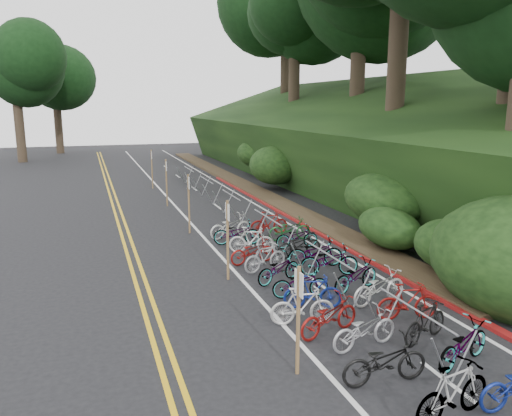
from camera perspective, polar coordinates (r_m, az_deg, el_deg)
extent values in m
plane|color=black|center=(11.11, 0.96, -16.87)|extent=(120.00, 120.00, 0.00)
cube|color=gold|center=(19.93, -14.80, -4.10)|extent=(0.12, 80.00, 0.01)
cube|color=gold|center=(19.95, -13.94, -4.04)|extent=(0.12, 80.00, 0.01)
cube|color=silver|center=(20.36, -5.92, -3.43)|extent=(0.12, 80.00, 0.01)
cube|color=silver|center=(21.64, 4.99, -2.49)|extent=(0.12, 80.00, 0.01)
cube|color=silver|center=(11.00, 21.07, -18.03)|extent=(0.10, 1.60, 0.01)
cube|color=silver|center=(15.59, 6.79, -8.27)|extent=(0.10, 1.60, 0.01)
cube|color=silver|center=(20.90, -0.30, -2.96)|extent=(0.10, 1.60, 0.01)
cube|color=silver|center=(26.52, -4.42, 0.18)|extent=(0.10, 1.60, 0.01)
cube|color=silver|center=(32.27, -7.08, 2.21)|extent=(0.10, 1.60, 0.01)
cube|color=silver|center=(38.09, -8.94, 3.62)|extent=(0.10, 1.60, 0.01)
cube|color=silver|center=(43.97, -10.31, 4.65)|extent=(0.10, 1.60, 0.01)
cube|color=maroon|center=(23.61, 4.15, -1.16)|extent=(0.25, 28.00, 0.10)
cube|color=black|center=(35.51, 9.60, 7.55)|extent=(12.32, 44.00, 9.11)
cube|color=#382819|center=(33.07, -1.47, 2.66)|extent=(1.40, 44.00, 0.16)
ellipsoid|color=#284C19|center=(16.64, 21.29, -3.96)|extent=(2.00, 2.80, 1.60)
ellipsoid|color=#284C19|center=(20.91, 14.33, 1.01)|extent=(2.60, 3.64, 2.08)
ellipsoid|color=#284C19|center=(26.54, 9.52, 4.41)|extent=(2.20, 3.08, 1.76)
ellipsoid|color=#284C19|center=(31.44, 2.05, 4.91)|extent=(3.00, 4.20, 2.40)
ellipsoid|color=#284C19|center=(37.28, -0.23, 6.25)|extent=(2.40, 3.36, 1.92)
ellipsoid|color=#284C19|center=(41.41, -0.29, 7.76)|extent=(2.80, 3.92, 2.24)
ellipsoid|color=#284C19|center=(18.87, 14.97, -2.19)|extent=(1.80, 2.52, 1.44)
ellipsoid|color=#284C19|center=(30.38, 7.32, 6.55)|extent=(3.20, 4.48, 2.56)
cylinder|color=#2D2319|center=(25.57, 15.69, 13.40)|extent=(0.90, 0.90, 7.47)
cylinder|color=#2D2319|center=(33.73, 11.54, 15.15)|extent=(0.95, 0.95, 8.47)
cylinder|color=#2D2319|center=(40.41, 4.36, 13.12)|extent=(0.87, 0.87, 6.97)
ellipsoid|color=black|center=(41.04, 4.51, 21.92)|extent=(9.30, 9.30, 8.83)
cylinder|color=#2D2319|center=(48.79, 3.37, 14.31)|extent=(0.93, 0.93, 7.97)
cylinder|color=#2D2319|center=(51.53, -25.40, 8.35)|extent=(0.85, 0.85, 6.48)
ellipsoid|color=black|center=(51.63, -26.00, 14.87)|extent=(8.86, 8.86, 8.41)
cylinder|color=#2D2319|center=(59.28, -21.64, 8.72)|extent=(0.82, 0.82, 5.98)
ellipsoid|color=black|center=(59.31, -22.04, 13.84)|extent=(7.75, 7.75, 7.36)
cylinder|color=gray|center=(11.36, 17.78, -10.99)|extent=(0.05, 2.61, 0.05)
cylinder|color=gray|center=(10.57, 20.33, -16.07)|extent=(0.53, 0.04, 1.02)
cylinder|color=gray|center=(10.90, 22.71, -15.36)|extent=(0.53, 0.04, 1.02)
cylinder|color=gray|center=(12.32, 13.18, -11.51)|extent=(0.53, 0.04, 1.02)
cylinder|color=gray|center=(12.61, 15.38, -11.08)|extent=(0.53, 0.04, 1.02)
cylinder|color=gray|center=(14.33, 8.27, -5.28)|extent=(0.05, 3.00, 0.05)
cylinder|color=gray|center=(13.23, 9.88, -9.45)|extent=(0.58, 0.04, 1.13)
cylinder|color=gray|center=(13.49, 11.99, -9.11)|extent=(0.58, 0.04, 1.13)
cylinder|color=gray|center=(15.59, 4.94, -6.00)|extent=(0.58, 0.04, 1.13)
cylinder|color=gray|center=(15.82, 6.81, -5.78)|extent=(0.58, 0.04, 1.13)
cylinder|color=gray|center=(18.77, 1.35, -1.07)|extent=(0.05, 3.00, 0.05)
cylinder|color=gray|center=(17.54, 2.05, -3.94)|extent=(0.58, 0.04, 1.13)
cylinder|color=gray|center=(17.74, 3.75, -3.77)|extent=(0.58, 0.04, 1.13)
cylinder|color=gray|center=(20.10, -0.78, -1.89)|extent=(0.58, 0.04, 1.13)
cylinder|color=gray|center=(20.27, 0.72, -1.77)|extent=(0.58, 0.04, 1.13)
cylinder|color=gray|center=(23.43, -2.86, 1.51)|extent=(0.05, 3.00, 0.05)
cylinder|color=gray|center=(22.15, -2.55, -0.61)|extent=(0.58, 0.04, 1.13)
cylinder|color=gray|center=(22.30, -1.16, -0.51)|extent=(0.58, 0.04, 1.13)
cylinder|color=gray|center=(24.79, -4.36, 0.71)|extent=(0.58, 0.04, 1.13)
cylinder|color=gray|center=(24.93, -3.12, 0.79)|extent=(0.58, 0.04, 1.13)
cylinder|color=gray|center=(28.21, -5.67, 3.22)|extent=(0.05, 3.00, 0.05)
cylinder|color=gray|center=(26.89, -5.54, 1.56)|extent=(0.58, 0.04, 1.13)
cylinder|color=gray|center=(27.02, -4.38, 1.63)|extent=(0.58, 0.04, 1.13)
cylinder|color=gray|center=(29.59, -6.79, 2.47)|extent=(0.58, 0.04, 1.13)
cylinder|color=gray|center=(29.70, -5.74, 2.53)|extent=(0.58, 0.04, 1.13)
cylinder|color=gray|center=(33.05, -7.66, 4.43)|extent=(0.05, 3.00, 0.05)
cylinder|color=gray|center=(31.72, -7.63, 3.07)|extent=(0.58, 0.04, 1.13)
cylinder|color=gray|center=(31.83, -6.64, 3.13)|extent=(0.58, 0.04, 1.13)
cylinder|color=gray|center=(34.44, -8.55, 3.73)|extent=(0.58, 0.04, 1.13)
cylinder|color=gray|center=(34.54, -7.63, 3.78)|extent=(0.58, 0.04, 1.13)
cylinder|color=brown|center=(10.12, 4.84, -12.76)|extent=(0.08, 0.08, 2.27)
cube|color=silver|center=(9.82, 4.92, -8.60)|extent=(0.02, 0.40, 0.50)
cylinder|color=brown|center=(15.26, -3.25, -3.73)|extent=(0.08, 0.08, 2.50)
cube|color=silver|center=(15.04, -3.29, -0.43)|extent=(0.02, 0.40, 0.50)
cylinder|color=brown|center=(20.95, -7.67, 0.46)|extent=(0.08, 0.08, 2.50)
cube|color=silver|center=(20.79, -7.74, 2.89)|extent=(0.02, 0.40, 0.50)
cylinder|color=brown|center=(26.77, -10.19, 2.85)|extent=(0.08, 0.08, 2.50)
cube|color=silver|center=(26.65, -10.26, 4.76)|extent=(0.02, 0.40, 0.50)
cylinder|color=brown|center=(32.66, -11.81, 4.37)|extent=(0.08, 0.08, 2.50)
cube|color=silver|center=(32.56, -11.87, 5.94)|extent=(0.02, 0.40, 0.50)
imported|color=beige|center=(12.49, 5.34, -11.08)|extent=(0.76, 1.67, 0.97)
imported|color=slate|center=(9.65, 21.62, -18.94)|extent=(0.81, 1.83, 1.06)
imported|color=black|center=(10.36, 14.49, -16.59)|extent=(0.72, 1.82, 0.94)
imported|color=slate|center=(11.52, 22.59, -14.15)|extent=(1.17, 1.87, 0.93)
imported|color=#9E9EA3|center=(11.60, 12.29, -13.35)|extent=(0.87, 1.79, 0.90)
imported|color=black|center=(12.25, 18.82, -12.21)|extent=(0.97, 1.64, 0.95)
imported|color=maroon|center=(12.08, 8.33, -12.11)|extent=(1.11, 1.86, 0.92)
imported|color=maroon|center=(13.25, 16.95, -10.18)|extent=(0.75, 1.67, 0.97)
imported|color=navy|center=(13.43, 6.49, -9.51)|extent=(0.89, 1.62, 0.94)
imported|color=beige|center=(14.10, 13.88, -8.72)|extent=(0.98, 1.89, 0.94)
imported|color=slate|center=(14.16, 5.08, -8.53)|extent=(0.80, 1.68, 0.84)
imported|color=slate|center=(14.86, 11.32, -7.58)|extent=(1.13, 1.85, 0.92)
imported|color=slate|center=(15.25, 2.60, -6.93)|extent=(1.13, 1.75, 0.87)
imported|color=slate|center=(15.99, 8.35, -5.96)|extent=(1.09, 1.96, 0.98)
imported|color=#9E9EA3|center=(16.20, 1.06, -5.63)|extent=(0.83, 1.65, 0.95)
imported|color=slate|center=(16.80, 6.77, -5.04)|extent=(1.03, 1.95, 0.98)
imported|color=maroon|center=(16.99, -0.41, -4.96)|extent=(0.83, 1.71, 0.86)
imported|color=black|center=(17.73, 4.93, -4.18)|extent=(0.82, 1.82, 0.92)
imported|color=beige|center=(18.14, -0.53, -3.67)|extent=(0.94, 1.70, 0.98)
imported|color=slate|center=(18.86, 4.69, -3.29)|extent=(0.67, 1.69, 0.87)
imported|color=slate|center=(19.23, -2.20, -2.83)|extent=(1.03, 1.90, 0.95)
imported|color=#144C1E|center=(19.91, 3.86, -2.40)|extent=(0.71, 1.76, 0.91)
imported|color=beige|center=(20.23, -2.93, -2.08)|extent=(1.04, 1.94, 0.97)
imported|color=maroon|center=(20.73, 1.50, -1.70)|extent=(0.47, 1.64, 0.99)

